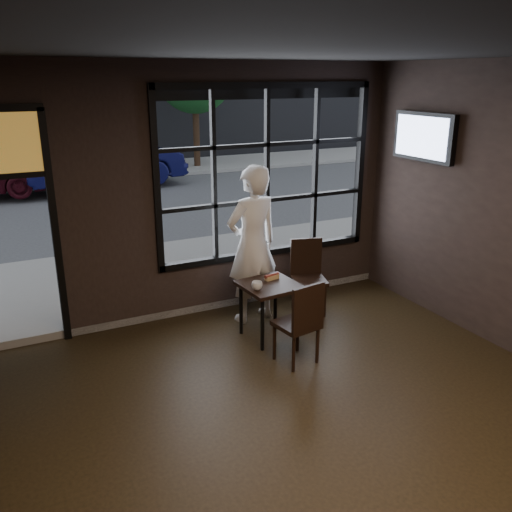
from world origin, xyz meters
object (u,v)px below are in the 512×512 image
cafe_table (269,310)px  navy_car (104,159)px  man (253,245)px  chair_near (296,322)px

cafe_table → navy_car: size_ratio=0.16×
cafe_table → man: bearing=80.0°
cafe_table → man: (0.05, 0.56, 0.66)m
chair_near → cafe_table: bearing=-100.1°
chair_near → man: bearing=-102.2°
cafe_table → man: man is taller
chair_near → man: 1.33m
navy_car → chair_near: bearing=172.0°
cafe_table → chair_near: size_ratio=0.72×
cafe_table → navy_car: 10.03m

